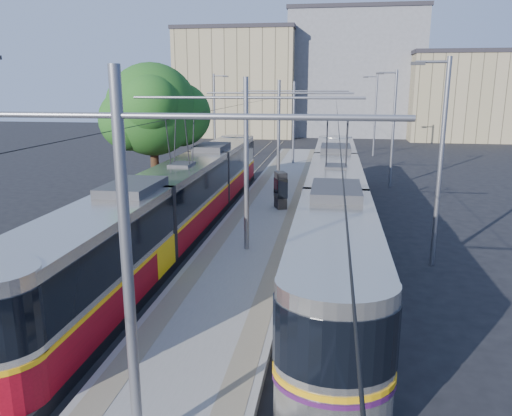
# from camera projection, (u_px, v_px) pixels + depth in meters

# --- Properties ---
(ground) EXTENTS (160.00, 160.00, 0.00)m
(ground) POSITION_uv_depth(u_px,v_px,m) (196.00, 353.00, 13.35)
(ground) COLOR black
(ground) RESTS_ON ground
(platform) EXTENTS (4.00, 50.00, 0.30)m
(platform) POSITION_uv_depth(u_px,v_px,m) (272.00, 203.00, 29.63)
(platform) COLOR gray
(platform) RESTS_ON ground
(tactile_strip_left) EXTENTS (0.70, 50.00, 0.01)m
(tactile_strip_left) POSITION_uv_depth(u_px,v_px,m) (248.00, 200.00, 29.81)
(tactile_strip_left) COLOR gray
(tactile_strip_left) RESTS_ON platform
(tactile_strip_right) EXTENTS (0.70, 50.00, 0.01)m
(tactile_strip_right) POSITION_uv_depth(u_px,v_px,m) (297.00, 202.00, 29.38)
(tactile_strip_right) COLOR gray
(tactile_strip_right) RESTS_ON platform
(rails) EXTENTS (8.71, 70.00, 0.03)m
(rails) POSITION_uv_depth(u_px,v_px,m) (272.00, 206.00, 29.66)
(rails) COLOR gray
(rails) RESTS_ON ground
(track_arrow) EXTENTS (1.20, 5.00, 0.01)m
(track_arrow) POSITION_uv_depth(u_px,v_px,m) (2.00, 410.00, 11.00)
(track_arrow) COLOR silver
(track_arrow) RESTS_ON ground
(tram_left) EXTENTS (2.43, 29.82, 5.50)m
(tram_left) POSITION_uv_depth(u_px,v_px,m) (183.00, 198.00, 23.93)
(tram_left) COLOR black
(tram_left) RESTS_ON ground
(tram_right) EXTENTS (2.43, 30.07, 5.50)m
(tram_right) POSITION_uv_depth(u_px,v_px,m) (335.00, 198.00, 23.32)
(tram_right) COLOR black
(tram_right) RESTS_ON ground
(catenary) EXTENTS (9.20, 70.00, 7.00)m
(catenary) POSITION_uv_depth(u_px,v_px,m) (266.00, 134.00, 25.85)
(catenary) COLOR slate
(catenary) RESTS_ON platform
(street_lamps) EXTENTS (15.18, 38.22, 8.00)m
(street_lamps) POSITION_uv_depth(u_px,v_px,m) (280.00, 129.00, 32.50)
(street_lamps) COLOR slate
(street_lamps) RESTS_ON ground
(shelter) EXTENTS (0.86, 1.06, 2.03)m
(shelter) POSITION_uv_depth(u_px,v_px,m) (281.00, 189.00, 27.64)
(shelter) COLOR black
(shelter) RESTS_ON platform
(tree) EXTENTS (5.66, 5.23, 8.22)m
(tree) POSITION_uv_depth(u_px,v_px,m) (159.00, 111.00, 27.99)
(tree) COLOR #382314
(tree) RESTS_ON ground
(building_left) EXTENTS (16.32, 12.24, 14.58)m
(building_left) POSITION_uv_depth(u_px,v_px,m) (239.00, 83.00, 70.66)
(building_left) COLOR gray
(building_left) RESTS_ON ground
(building_centre) EXTENTS (18.36, 14.28, 17.16)m
(building_centre) POSITION_uv_depth(u_px,v_px,m) (353.00, 74.00, 71.83)
(building_centre) COLOR gray
(building_centre) RESTS_ON ground
(building_right) EXTENTS (14.28, 10.20, 11.25)m
(building_right) POSITION_uv_depth(u_px,v_px,m) (464.00, 96.00, 64.71)
(building_right) COLOR gray
(building_right) RESTS_ON ground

